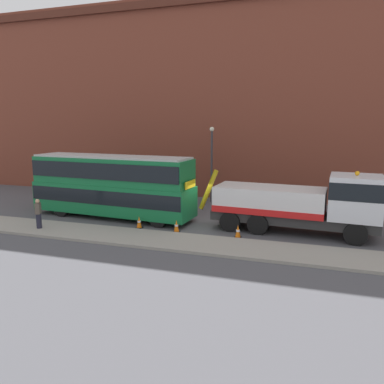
{
  "coord_description": "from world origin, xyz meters",
  "views": [
    {
      "loc": [
        6.14,
        -21.79,
        6.15
      ],
      "look_at": [
        -0.73,
        -0.39,
        2.0
      ],
      "focal_mm": 35.29,
      "sensor_mm": 36.0,
      "label": 1
    }
  ],
  "objects_px": {
    "traffic_cone_near_bus": "(139,222)",
    "traffic_cone_near_truck": "(238,232)",
    "double_decker_bus": "(112,184)",
    "recovery_tow_truck": "(302,203)",
    "traffic_cone_midway": "(176,226)",
    "pedestrian_onlooker": "(38,214)",
    "street_lamp": "(212,158)"
  },
  "relations": [
    {
      "from": "pedestrian_onlooker",
      "to": "traffic_cone_midway",
      "type": "relative_size",
      "value": 2.38
    },
    {
      "from": "pedestrian_onlooker",
      "to": "traffic_cone_near_bus",
      "type": "distance_m",
      "value": 5.76
    },
    {
      "from": "traffic_cone_near_bus",
      "to": "pedestrian_onlooker",
      "type": "bearing_deg",
      "value": -156.95
    },
    {
      "from": "pedestrian_onlooker",
      "to": "traffic_cone_midway",
      "type": "xyz_separation_m",
      "value": [
        7.66,
        2.12,
        -0.64
      ]
    },
    {
      "from": "recovery_tow_truck",
      "to": "pedestrian_onlooker",
      "type": "bearing_deg",
      "value": -160.05
    },
    {
      "from": "pedestrian_onlooker",
      "to": "street_lamp",
      "type": "xyz_separation_m",
      "value": [
        7.38,
        10.84,
        2.49
      ]
    },
    {
      "from": "recovery_tow_truck",
      "to": "street_lamp",
      "type": "height_order",
      "value": "street_lamp"
    },
    {
      "from": "recovery_tow_truck",
      "to": "street_lamp",
      "type": "xyz_separation_m",
      "value": [
        -6.99,
        6.8,
        1.71
      ]
    },
    {
      "from": "double_decker_bus",
      "to": "traffic_cone_near_bus",
      "type": "bearing_deg",
      "value": -29.14
    },
    {
      "from": "traffic_cone_near_truck",
      "to": "street_lamp",
      "type": "xyz_separation_m",
      "value": [
        -3.81,
        8.71,
        3.13
      ]
    },
    {
      "from": "recovery_tow_truck",
      "to": "traffic_cone_midway",
      "type": "xyz_separation_m",
      "value": [
        -6.72,
        -1.92,
        -1.42
      ]
    },
    {
      "from": "recovery_tow_truck",
      "to": "traffic_cone_midway",
      "type": "height_order",
      "value": "recovery_tow_truck"
    },
    {
      "from": "pedestrian_onlooker",
      "to": "traffic_cone_near_truck",
      "type": "distance_m",
      "value": 11.41
    },
    {
      "from": "traffic_cone_near_bus",
      "to": "traffic_cone_near_truck",
      "type": "relative_size",
      "value": 1.0
    },
    {
      "from": "traffic_cone_midway",
      "to": "traffic_cone_near_truck",
      "type": "bearing_deg",
      "value": 0.15
    },
    {
      "from": "pedestrian_onlooker",
      "to": "traffic_cone_near_truck",
      "type": "xyz_separation_m",
      "value": [
        11.19,
        2.13,
        -0.64
      ]
    },
    {
      "from": "traffic_cone_midway",
      "to": "street_lamp",
      "type": "xyz_separation_m",
      "value": [
        -0.27,
        8.72,
        3.13
      ]
    },
    {
      "from": "traffic_cone_near_bus",
      "to": "traffic_cone_midway",
      "type": "bearing_deg",
      "value": -2.82
    },
    {
      "from": "traffic_cone_near_bus",
      "to": "traffic_cone_near_truck",
      "type": "height_order",
      "value": "same"
    },
    {
      "from": "pedestrian_onlooker",
      "to": "traffic_cone_near_bus",
      "type": "height_order",
      "value": "pedestrian_onlooker"
    },
    {
      "from": "traffic_cone_near_bus",
      "to": "street_lamp",
      "type": "bearing_deg",
      "value": 76.18
    },
    {
      "from": "double_decker_bus",
      "to": "street_lamp",
      "type": "relative_size",
      "value": 1.92
    },
    {
      "from": "traffic_cone_near_bus",
      "to": "street_lamp",
      "type": "relative_size",
      "value": 0.12
    },
    {
      "from": "recovery_tow_truck",
      "to": "traffic_cone_near_truck",
      "type": "bearing_deg",
      "value": -144.81
    },
    {
      "from": "recovery_tow_truck",
      "to": "street_lamp",
      "type": "relative_size",
      "value": 1.75
    },
    {
      "from": "traffic_cone_near_truck",
      "to": "double_decker_bus",
      "type": "bearing_deg",
      "value": 167.42
    },
    {
      "from": "pedestrian_onlooker",
      "to": "traffic_cone_near_bus",
      "type": "relative_size",
      "value": 2.38
    },
    {
      "from": "recovery_tow_truck",
      "to": "street_lamp",
      "type": "distance_m",
      "value": 9.9
    },
    {
      "from": "traffic_cone_near_truck",
      "to": "street_lamp",
      "type": "bearing_deg",
      "value": 113.62
    },
    {
      "from": "double_decker_bus",
      "to": "traffic_cone_near_truck",
      "type": "bearing_deg",
      "value": -8.34
    },
    {
      "from": "pedestrian_onlooker",
      "to": "recovery_tow_truck",
      "type": "bearing_deg",
      "value": -9.44
    },
    {
      "from": "traffic_cone_midway",
      "to": "traffic_cone_near_bus",
      "type": "bearing_deg",
      "value": 177.18
    }
  ]
}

